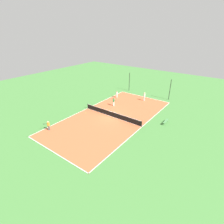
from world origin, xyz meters
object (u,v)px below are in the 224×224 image
player_center_orange (48,125)px  fence_post_back_right (170,90)px  bench (166,121)px  tennis_ball_left_sideline (129,118)px  tennis_ball_right_alley (86,113)px  tennis_ball_midcourt (149,101)px  tennis_net (112,114)px  player_near_white (117,94)px  fence_post_back_left (129,82)px  player_far_green (114,101)px  tennis_ball_far_baseline (150,99)px  player_far_white (144,96)px

player_center_orange → fence_post_back_right: 25.13m
bench → tennis_ball_left_sideline: bearing=109.0°
tennis_ball_right_alley → tennis_ball_midcourt: bearing=60.4°
tennis_net → fence_post_back_right: 14.76m
player_near_white → fence_post_back_right: bearing=116.9°
fence_post_back_left → tennis_ball_left_sideline: bearing=-58.6°
player_far_green → player_near_white: bearing=138.4°
bench → tennis_ball_far_baseline: size_ratio=26.80×
player_near_white → tennis_ball_midcourt: bearing=104.1°
player_center_orange → player_far_white: bearing=-162.2°
player_far_green → fence_post_back_right: size_ratio=0.38×
player_center_orange → player_far_white: (6.03, 19.25, 0.20)m
player_near_white → tennis_ball_right_alley: size_ratio=21.81×
tennis_ball_left_sideline → fence_post_back_left: 14.79m
player_near_white → fence_post_back_right: fence_post_back_right is taller
player_far_green → player_far_white: bearing=80.2°
tennis_net → fence_post_back_left: bearing=109.9°
tennis_net → tennis_ball_midcourt: bearing=78.1°
tennis_net → fence_post_back_right: fence_post_back_right is taller
bench → tennis_net: bearing=111.4°
bench → player_near_white: 13.91m
player_far_green → tennis_ball_far_baseline: 8.86m
player_far_white → player_near_white: (-5.72, -1.93, -0.23)m
tennis_ball_right_alley → player_far_white: bearing=64.1°
fence_post_back_right → tennis_ball_midcourt: bearing=-128.8°
tennis_net → tennis_ball_far_baseline: 11.85m
tennis_ball_right_alley → tennis_ball_left_sideline: size_ratio=1.00×
player_far_green → tennis_ball_midcourt: (4.72, 6.29, -0.95)m
player_near_white → tennis_ball_midcourt: 7.23m
player_near_white → tennis_ball_far_baseline: bearing=116.5°
fence_post_back_right → player_far_green: bearing=-127.6°
player_far_green → tennis_ball_right_alley: size_ratio=25.07×
tennis_net → tennis_ball_left_sideline: tennis_net is taller
player_near_white → tennis_ball_midcourt: (6.84, 2.20, -0.80)m
tennis_ball_midcourt → tennis_ball_right_alley: bearing=-119.6°
player_center_orange → fence_post_back_left: fence_post_back_left is taller
bench → player_far_green: bearing=86.4°
fence_post_back_left → player_far_green: bearing=-76.0°
player_near_white → tennis_ball_right_alley: 9.85m
player_center_orange → fence_post_back_right: fence_post_back_right is taller
tennis_net → tennis_ball_midcourt: (2.17, 10.27, -0.47)m
tennis_ball_right_alley → tennis_ball_midcourt: 13.82m
player_far_white → fence_post_back_left: bearing=138.6°
player_near_white → fence_post_back_right: (9.67, 5.71, 1.36)m
player_center_orange → player_far_white: size_ratio=0.82×
bench → fence_post_back_right: (-3.38, 10.50, 1.83)m
player_far_white → player_near_white: 6.04m
bench → tennis_ball_midcourt: size_ratio=26.80×
player_far_white → player_far_green: size_ratio=1.07×
tennis_ball_midcourt → tennis_ball_far_baseline: bearing=110.6°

